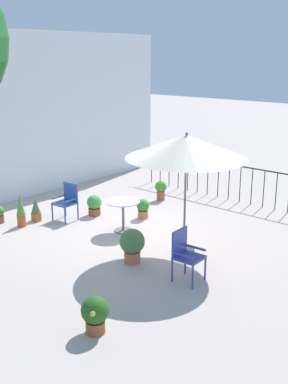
{
  "coord_description": "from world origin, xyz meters",
  "views": [
    {
      "loc": [
        -7.52,
        -6.89,
        3.9
      ],
      "look_at": [
        0.0,
        -0.3,
        0.98
      ],
      "focal_mm": 44.04,
      "sensor_mm": 36.0,
      "label": 1
    }
  ],
  "objects_px": {
    "patio_umbrella_0": "(186,148)",
    "potted_plant_2": "(143,208)",
    "patio_chair_1": "(67,199)",
    "potted_plant_1": "(21,210)",
    "potted_plant_3": "(132,244)",
    "patio_chair_0": "(185,252)",
    "potted_plant_0": "(94,205)",
    "potted_plant_4": "(95,313)",
    "potted_plant_7": "(36,210)",
    "potted_plant_6": "(161,189)",
    "cafe_table_0": "(123,210)"
  },
  "relations": [
    {
      "from": "patio_chair_1",
      "to": "potted_plant_1",
      "type": "xyz_separation_m",
      "value": [
        -1.04,
        0.44,
        -0.12
      ]
    },
    {
      "from": "potted_plant_6",
      "to": "patio_chair_0",
      "type": "bearing_deg",
      "value": -135.61
    },
    {
      "from": "patio_chair_1",
      "to": "cafe_table_0",
      "type": "bearing_deg",
      "value": -78.71
    },
    {
      "from": "potted_plant_4",
      "to": "potted_plant_0",
      "type": "bearing_deg",
      "value": 47.16
    },
    {
      "from": "patio_umbrella_0",
      "to": "potted_plant_2",
      "type": "xyz_separation_m",
      "value": [
        1.02,
        2.02,
        -1.92
      ]
    },
    {
      "from": "potted_plant_4",
      "to": "potted_plant_7",
      "type": "height_order",
      "value": "same"
    },
    {
      "from": "patio_chair_1",
      "to": "potted_plant_0",
      "type": "bearing_deg",
      "value": -21.48
    },
    {
      "from": "potted_plant_6",
      "to": "potted_plant_0",
      "type": "bearing_deg",
      "value": 167.9
    },
    {
      "from": "cafe_table_0",
      "to": "potted_plant_4",
      "type": "relative_size",
      "value": 1.34
    },
    {
      "from": "potted_plant_2",
      "to": "potted_plant_7",
      "type": "xyz_separation_m",
      "value": [
        -1.86,
        1.84,
        0.01
      ]
    },
    {
      "from": "potted_plant_1",
      "to": "potted_plant_3",
      "type": "distance_m",
      "value": 3.33
    },
    {
      "from": "potted_plant_0",
      "to": "potted_plant_2",
      "type": "xyz_separation_m",
      "value": [
        0.64,
        -1.07,
        -0.02
      ]
    },
    {
      "from": "patio_chair_0",
      "to": "potted_plant_0",
      "type": "relative_size",
      "value": 1.78
    },
    {
      "from": "potted_plant_3",
      "to": "potted_plant_2",
      "type": "bearing_deg",
      "value": 36.79
    },
    {
      "from": "potted_plant_4",
      "to": "patio_chair_0",
      "type": "bearing_deg",
      "value": 0.63
    },
    {
      "from": "patio_chair_0",
      "to": "potted_plant_2",
      "type": "bearing_deg",
      "value": 54.01
    },
    {
      "from": "patio_chair_0",
      "to": "potted_plant_7",
      "type": "distance_m",
      "value": 4.62
    },
    {
      "from": "potted_plant_2",
      "to": "potted_plant_3",
      "type": "bearing_deg",
      "value": -143.21
    },
    {
      "from": "patio_chair_1",
      "to": "potted_plant_3",
      "type": "bearing_deg",
      "value": -105.33
    },
    {
      "from": "patio_chair_1",
      "to": "potted_plant_7",
      "type": "xyz_separation_m",
      "value": [
        -0.57,
        0.51,
        -0.24
      ]
    },
    {
      "from": "patio_chair_1",
      "to": "potted_plant_2",
      "type": "xyz_separation_m",
      "value": [
        1.29,
        -1.32,
        -0.25
      ]
    },
    {
      "from": "potted_plant_2",
      "to": "potted_plant_4",
      "type": "height_order",
      "value": "potted_plant_4"
    },
    {
      "from": "potted_plant_4",
      "to": "potted_plant_1",
      "type": "bearing_deg",
      "value": 67.46
    },
    {
      "from": "potted_plant_6",
      "to": "patio_umbrella_0",
      "type": "bearing_deg",
      "value": -133.17
    },
    {
      "from": "potted_plant_2",
      "to": "potted_plant_1",
      "type": "bearing_deg",
      "value": 142.82
    },
    {
      "from": "potted_plant_7",
      "to": "potted_plant_1",
      "type": "bearing_deg",
      "value": -171.76
    },
    {
      "from": "potted_plant_0",
      "to": "potted_plant_1",
      "type": "height_order",
      "value": "potted_plant_1"
    },
    {
      "from": "potted_plant_4",
      "to": "potted_plant_7",
      "type": "distance_m",
      "value": 5.2
    },
    {
      "from": "patio_chair_0",
      "to": "patio_chair_1",
      "type": "bearing_deg",
      "value": 80.01
    },
    {
      "from": "patio_chair_1",
      "to": "potted_plant_3",
      "type": "xyz_separation_m",
      "value": [
        -0.79,
        -2.88,
        -0.13
      ]
    },
    {
      "from": "potted_plant_0",
      "to": "potted_plant_1",
      "type": "xyz_separation_m",
      "value": [
        -1.69,
        0.7,
        0.11
      ]
    },
    {
      "from": "cafe_table_0",
      "to": "potted_plant_4",
      "type": "distance_m",
      "value": 4.13
    },
    {
      "from": "potted_plant_0",
      "to": "potted_plant_4",
      "type": "distance_m",
      "value": 5.27
    },
    {
      "from": "patio_umbrella_0",
      "to": "potted_plant_1",
      "type": "height_order",
      "value": "patio_umbrella_0"
    },
    {
      "from": "cafe_table_0",
      "to": "potted_plant_6",
      "type": "bearing_deg",
      "value": 19.86
    },
    {
      "from": "potted_plant_2",
      "to": "potted_plant_7",
      "type": "relative_size",
      "value": 0.85
    },
    {
      "from": "patio_umbrella_0",
      "to": "potted_plant_1",
      "type": "bearing_deg",
      "value": 109.05
    },
    {
      "from": "potted_plant_1",
      "to": "potted_plant_4",
      "type": "xyz_separation_m",
      "value": [
        -1.89,
        -4.56,
        -0.08
      ]
    },
    {
      "from": "potted_plant_2",
      "to": "patio_umbrella_0",
      "type": "bearing_deg",
      "value": -116.87
    },
    {
      "from": "patio_chair_0",
      "to": "potted_plant_0",
      "type": "xyz_separation_m",
      "value": [
        1.37,
        3.84,
        -0.26
      ]
    },
    {
      "from": "potted_plant_2",
      "to": "potted_plant_0",
      "type": "bearing_deg",
      "value": 120.98
    },
    {
      "from": "potted_plant_1",
      "to": "potted_plant_2",
      "type": "xyz_separation_m",
      "value": [
        2.33,
        -1.77,
        -0.13
      ]
    },
    {
      "from": "potted_plant_7",
      "to": "potted_plant_6",
      "type": "bearing_deg",
      "value": -20.16
    },
    {
      "from": "patio_chair_0",
      "to": "potted_plant_7",
      "type": "height_order",
      "value": "patio_chair_0"
    },
    {
      "from": "patio_umbrella_0",
      "to": "potted_plant_1",
      "type": "distance_m",
      "value": 4.39
    },
    {
      "from": "potted_plant_2",
      "to": "potted_plant_4",
      "type": "bearing_deg",
      "value": -146.5
    },
    {
      "from": "potted_plant_3",
      "to": "potted_plant_7",
      "type": "relative_size",
      "value": 1.2
    },
    {
      "from": "patio_chair_0",
      "to": "potted_plant_4",
      "type": "height_order",
      "value": "patio_chair_0"
    },
    {
      "from": "patio_chair_1",
      "to": "potted_plant_1",
      "type": "height_order",
      "value": "patio_chair_1"
    },
    {
      "from": "potted_plant_6",
      "to": "potted_plant_2",
      "type": "bearing_deg",
      "value": -156.89
    }
  ]
}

